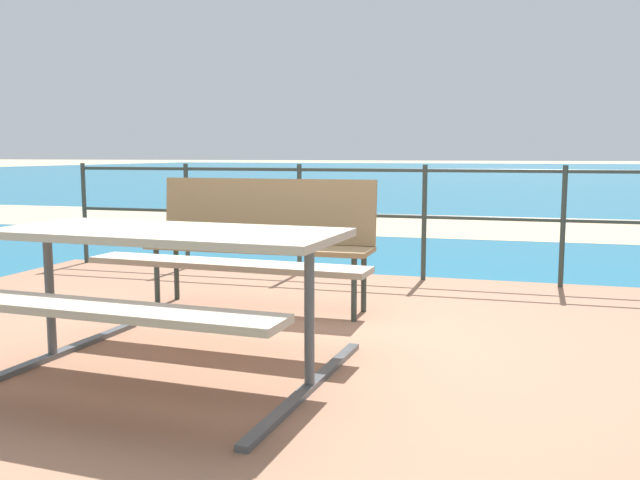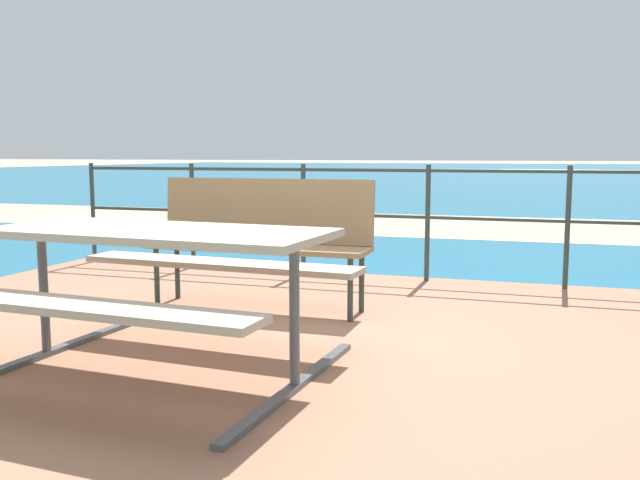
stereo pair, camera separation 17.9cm
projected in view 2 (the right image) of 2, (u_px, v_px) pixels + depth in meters
name	position (u px, v px, depth m)	size (l,w,h in m)	color
ground_plane	(259.00, 357.00, 4.06)	(240.00, 240.00, 0.00)	tan
patio_paving	(259.00, 352.00, 4.06)	(6.40, 5.20, 0.06)	#996B51
sea_water	(519.00, 174.00, 41.75)	(90.00, 90.00, 0.01)	#196B8E
beach_strip	(445.00, 226.00, 11.43)	(54.00, 3.71, 0.01)	tan
picnic_table	(158.00, 260.00, 3.52)	(1.85, 1.60, 0.76)	tan
park_bench	(261.00, 231.00, 5.05)	(1.66, 0.41, 0.95)	#8C704C
railing_fence	(364.00, 207.00, 6.28)	(5.94, 0.04, 1.04)	#2D3833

